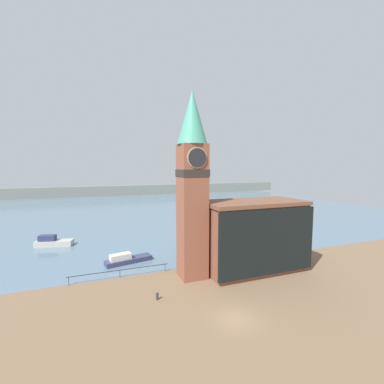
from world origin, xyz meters
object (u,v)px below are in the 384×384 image
Objects in this scene: clock_tower at (192,180)px; boat_far at (53,242)px; mooring_bollard_near at (157,296)px; boat_near at (126,259)px; pier_building at (253,235)px.

clock_tower is 31.00m from boat_far.
mooring_bollard_near is (13.59, -25.44, -0.29)m from boat_far.
mooring_bollard_near is at bearing -48.64° from boat_far.
clock_tower is 16.30m from boat_near.
pier_building reaches higher than mooring_bollard_near.
boat_near is 17.70m from boat_far.
clock_tower is 3.59× the size of boat_far.
clock_tower is at bearing -58.59° from boat_near.
pier_building is at bearing 13.69° from mooring_bollard_near.
boat_far is 8.11× the size of mooring_bollard_near.
clock_tower reaches higher than boat_far.
clock_tower is at bearing -34.49° from boat_far.
clock_tower reaches higher than pier_building.
clock_tower is at bearing 175.23° from pier_building.
boat_near is at bearing 133.92° from clock_tower.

